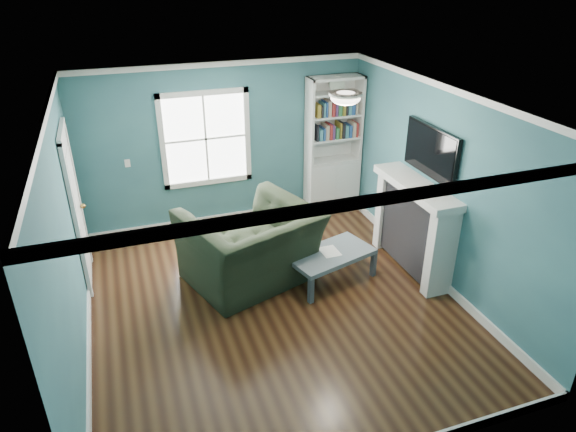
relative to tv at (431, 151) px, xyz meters
name	(u,v)px	position (x,y,z in m)	size (l,w,h in m)	color
floor	(275,303)	(-2.20, -0.20, -1.72)	(5.00, 5.00, 0.00)	black
room_walls	(273,190)	(-2.20, -0.20, -0.14)	(5.00, 5.00, 5.00)	#2F5A67
trim	(273,217)	(-2.20, -0.20, -0.49)	(4.50, 5.00, 2.60)	white
window	(206,139)	(-2.50, 2.29, -0.27)	(1.40, 0.06, 1.50)	white
bookshelf	(332,159)	(-0.43, 2.10, -0.80)	(0.90, 0.35, 2.31)	silver
fireplace	(414,227)	(-0.12, 0.00, -1.09)	(0.44, 1.58, 1.30)	black
tv	(431,151)	(0.00, 0.00, 0.00)	(0.06, 1.10, 0.65)	black
door	(76,208)	(-4.42, 1.20, -0.65)	(0.12, 0.98, 2.17)	silver
ceiling_fixture	(346,97)	(-1.30, -0.10, 0.82)	(0.38, 0.38, 0.15)	white
light_switch	(127,163)	(-3.70, 2.28, -0.52)	(0.08, 0.01, 0.12)	white
recliner	(250,235)	(-2.33, 0.42, -1.03)	(1.60, 1.04, 1.39)	black
coffee_table	(330,256)	(-1.31, 0.09, -1.36)	(1.28, 0.92, 0.42)	#444A51
paper_sheet	(330,251)	(-1.32, 0.11, -1.31)	(0.23, 0.30, 0.00)	white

